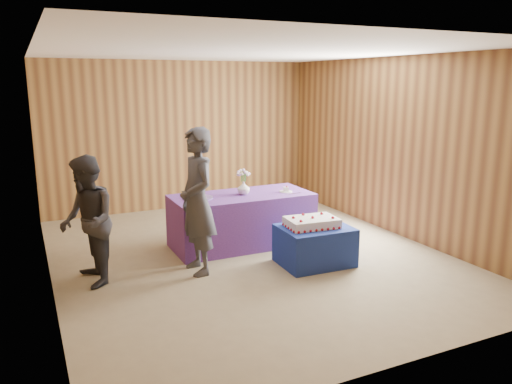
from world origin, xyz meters
TOP-DOWN VIEW (x-y plane):
  - ground at (0.00, 0.00)m, footprint 6.00×6.00m
  - room_shell at (0.00, 0.00)m, footprint 5.04×6.04m
  - cake_table at (0.65, -0.65)m, footprint 0.93×0.74m
  - serving_table at (0.11, 0.47)m, footprint 2.00×0.90m
  - sheet_cake at (0.61, -0.63)m, footprint 0.72×0.52m
  - vase at (0.14, 0.47)m, footprint 0.21×0.21m
  - flower_spray at (0.14, 0.47)m, footprint 0.20×0.20m
  - platter at (-0.53, 0.49)m, footprint 0.46×0.46m
  - plate at (0.76, 0.34)m, footprint 0.24×0.24m
  - cake_slice at (0.76, 0.34)m, footprint 0.09×0.09m
  - knife at (0.80, 0.19)m, footprint 0.26×0.04m
  - guest_left at (-0.80, -0.27)m, footprint 0.46×0.68m
  - guest_right at (-2.07, -0.10)m, footprint 0.62×0.77m

SIDE VIEW (x-z plane):
  - ground at x=0.00m, z-range 0.00..0.00m
  - cake_table at x=0.65m, z-range 0.00..0.50m
  - serving_table at x=0.11m, z-range 0.00..0.75m
  - sheet_cake at x=0.61m, z-range 0.48..0.64m
  - knife at x=0.80m, z-range 0.75..0.75m
  - plate at x=0.76m, z-range 0.75..0.76m
  - platter at x=-0.53m, z-range 0.75..0.77m
  - guest_right at x=-2.07m, z-range 0.00..1.52m
  - cake_slice at x=0.76m, z-range 0.75..0.84m
  - vase at x=0.14m, z-range 0.75..0.94m
  - guest_left at x=-0.80m, z-range 0.00..1.81m
  - flower_spray at x=0.14m, z-range 0.99..1.14m
  - room_shell at x=0.00m, z-range 0.44..3.16m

